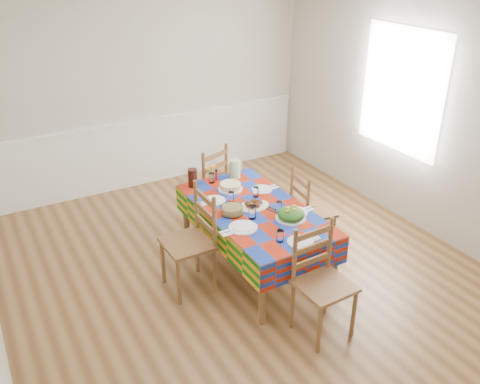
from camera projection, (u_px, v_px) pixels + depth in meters
name	position (u px, v px, depth m)	size (l,w,h in m)	color
room	(243.00, 148.00, 4.56)	(4.58, 5.08, 2.78)	brown
wainscot	(152.00, 148.00, 6.88)	(4.41, 0.06, 0.92)	white
window_right	(401.00, 91.00, 5.71)	(1.40, 1.40, 0.00)	white
dining_table	(254.00, 215.00, 4.99)	(0.93, 1.73, 0.67)	brown
setting_near_head	(294.00, 239.00, 4.40)	(0.37, 0.25, 0.11)	white
setting_left_near	(246.00, 222.00, 4.66)	(0.49, 0.29, 0.13)	white
setting_left_far	(220.00, 199.00, 5.08)	(0.40, 0.24, 0.11)	white
setting_right_near	(290.00, 210.00, 4.88)	(0.42, 0.24, 0.11)	white
setting_right_far	(260.00, 190.00, 5.27)	(0.41, 0.24, 0.10)	white
meat_platter	(254.00, 205.00, 4.97)	(0.32, 0.23, 0.06)	white
salad_platter	(291.00, 214.00, 4.76)	(0.29, 0.29, 0.12)	white
pasta_bowl	(232.00, 210.00, 4.85)	(0.21, 0.21, 0.08)	white
cake	(230.00, 187.00, 5.32)	(0.26, 0.26, 0.07)	white
serving_utensils	(269.00, 208.00, 4.95)	(0.12, 0.27, 0.01)	black
flower_vase	(211.00, 175.00, 5.44)	(0.13, 0.11, 0.21)	white
hot_sauce	(216.00, 175.00, 5.51)	(0.03, 0.03, 0.12)	red
green_pitcher	(235.00, 169.00, 5.56)	(0.12, 0.12, 0.20)	#ACDC9B
tea_pitcher	(193.00, 178.00, 5.35)	(0.10, 0.10, 0.20)	black
name_card	(306.00, 249.00, 4.30)	(0.07, 0.02, 0.02)	white
chair_near	(321.00, 283.00, 4.20)	(0.45, 0.43, 0.98)	brown
chair_far	(207.00, 184.00, 5.90)	(0.53, 0.52, 0.96)	brown
chair_left	(192.00, 242.00, 4.74)	(0.43, 0.45, 1.02)	brown
chair_right	(309.00, 211.00, 5.37)	(0.44, 0.45, 0.92)	brown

